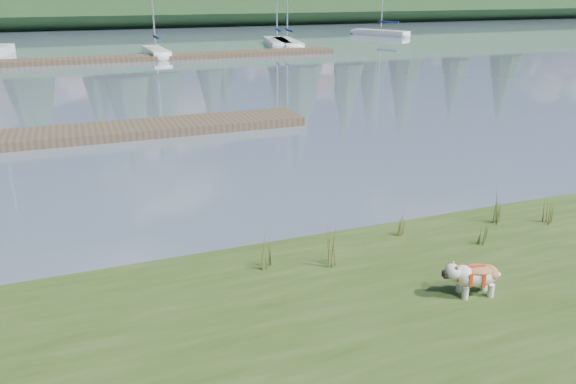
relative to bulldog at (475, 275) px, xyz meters
name	(u,v)px	position (x,y,z in m)	size (l,w,h in m)	color
ground	(127,61)	(-1.63, 34.34, -0.68)	(200.00, 200.00, 0.00)	gray
ridge	(92,5)	(-1.63, 77.34, 1.82)	(200.00, 20.00, 5.00)	#1E371A
bulldog	(475,275)	(0.00, 0.00, 0.00)	(0.90, 0.47, 0.53)	silver
dock_near	(67,135)	(-5.63, 13.34, -0.53)	(16.00, 2.00, 0.30)	#4C3D2C
dock_far	(156,57)	(0.37, 34.34, -0.53)	(26.00, 2.20, 0.30)	#4C3D2C
sailboat_bg_2	(155,51)	(0.61, 36.65, -0.35)	(1.37, 6.18, 9.44)	white
sailboat_bg_3	(276,42)	(11.45, 40.67, -0.36)	(3.21, 8.00, 11.55)	white
sailboat_bg_4	(286,42)	(12.01, 39.80, -0.36)	(2.72, 7.70, 11.19)	white
sailboat_bg_5	(376,32)	(24.74, 47.07, -0.36)	(4.19, 6.90, 10.09)	white
weed_0	(333,247)	(-1.55, 1.66, -0.03)	(0.17, 0.14, 0.72)	#475B23
weed_1	(401,226)	(0.10, 2.21, -0.14)	(0.17, 0.14, 0.46)	#475B23
weed_2	(501,208)	(2.24, 2.06, -0.02)	(0.17, 0.14, 0.74)	#475B23
weed_3	(266,253)	(-2.62, 1.92, -0.06)	(0.17, 0.14, 0.65)	#475B23
weed_4	(483,235)	(1.29, 1.39, -0.15)	(0.17, 0.14, 0.44)	#475B23
weed_5	(550,211)	(3.15, 1.72, -0.09)	(0.17, 0.14, 0.58)	#475B23
mud_lip	(303,253)	(-1.63, 2.74, -0.61)	(60.00, 0.50, 0.14)	#33281C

